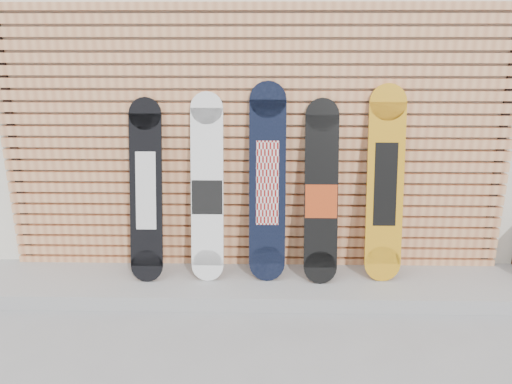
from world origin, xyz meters
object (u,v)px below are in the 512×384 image
Objects in this scene: snowboard_2 at (267,183)px; snowboard_4 at (385,184)px; snowboard_1 at (207,189)px; snowboard_3 at (321,193)px; snowboard_0 at (146,191)px.

snowboard_2 is 0.95m from snowboard_4.
snowboard_3 is at bearing -1.04° from snowboard_1.
snowboard_0 is at bearing 179.79° from snowboard_3.
snowboard_0 is 0.92× the size of snowboard_2.
snowboard_1 is 1.43m from snowboard_4.
snowboard_1 is (0.50, 0.01, 0.01)m from snowboard_0.
snowboard_4 is at bearing 0.57° from snowboard_1.
snowboard_1 is 1.03× the size of snowboard_3.
snowboard_4 is (0.95, 0.01, -0.01)m from snowboard_2.
snowboard_2 reaches higher than snowboard_4.
snowboard_0 is 0.98m from snowboard_2.
snowboard_4 is at bearing 3.45° from snowboard_3.
snowboard_0 is 0.97× the size of snowboard_1.
snowboard_4 is at bearing 0.45° from snowboard_2.
snowboard_4 is (1.93, 0.03, 0.06)m from snowboard_0.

